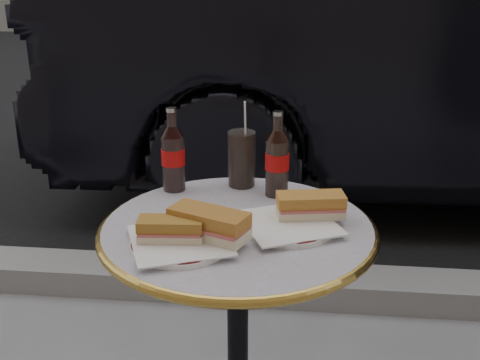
# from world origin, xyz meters

# --- Properties ---
(asphalt_road) EXTENTS (40.00, 8.00, 0.00)m
(asphalt_road) POSITION_xyz_m (0.00, 5.00, 0.00)
(asphalt_road) COLOR black
(asphalt_road) RESTS_ON ground
(curb) EXTENTS (40.00, 0.20, 0.12)m
(curb) POSITION_xyz_m (0.00, 0.90, 0.05)
(curb) COLOR gray
(curb) RESTS_ON ground
(plate_left) EXTENTS (0.24, 0.24, 0.01)m
(plate_left) POSITION_xyz_m (-0.11, -0.12, 0.74)
(plate_left) COLOR white
(plate_left) RESTS_ON bistro_table
(plate_right) EXTENTS (0.25, 0.25, 0.01)m
(plate_right) POSITION_xyz_m (0.11, -0.01, 0.74)
(plate_right) COLOR white
(plate_right) RESTS_ON bistro_table
(sandwich_left_a) EXTENTS (0.14, 0.07, 0.05)m
(sandwich_left_a) POSITION_xyz_m (-0.12, -0.12, 0.77)
(sandwich_left_a) COLOR #A06C28
(sandwich_left_a) RESTS_ON plate_left
(sandwich_left_b) EXTENTS (0.18, 0.14, 0.06)m
(sandwich_left_b) POSITION_xyz_m (-0.05, -0.09, 0.77)
(sandwich_left_b) COLOR #A96B2A
(sandwich_left_b) RESTS_ON plate_left
(sandwich_right) EXTENTS (0.16, 0.10, 0.05)m
(sandwich_right) POSITION_xyz_m (0.16, 0.03, 0.77)
(sandwich_right) COLOR #B3752D
(sandwich_right) RESTS_ON plate_right
(cola_bottle_left) EXTENTS (0.07, 0.07, 0.21)m
(cola_bottle_left) POSITION_xyz_m (-0.18, 0.19, 0.84)
(cola_bottle_left) COLOR black
(cola_bottle_left) RESTS_ON bistro_table
(cola_bottle_right) EXTENTS (0.07, 0.07, 0.21)m
(cola_bottle_right) POSITION_xyz_m (0.08, 0.19, 0.84)
(cola_bottle_right) COLOR black
(cola_bottle_right) RESTS_ON bistro_table
(cola_glass) EXTENTS (0.09, 0.09, 0.15)m
(cola_glass) POSITION_xyz_m (-0.02, 0.24, 0.81)
(cola_glass) COLOR black
(cola_glass) RESTS_ON bistro_table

